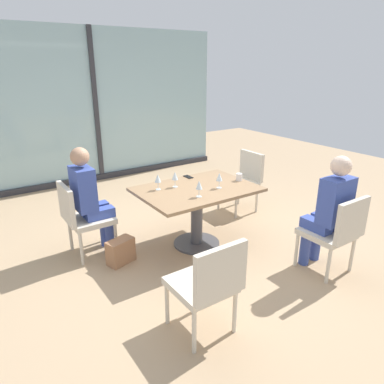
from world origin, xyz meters
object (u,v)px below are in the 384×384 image
at_px(dining_table_main, 197,202).
at_px(wine_glass_3, 219,177).
at_px(handbag_0, 121,251).
at_px(person_front_right, 329,208).
at_px(coffee_cup, 239,177).
at_px(chair_far_right, 243,178).
at_px(person_far_left, 90,196).
at_px(wine_glass_2, 175,176).
at_px(chair_front_right, 336,230).
at_px(wine_glass_0, 199,185).
at_px(cell_phone_on_table, 188,177).
at_px(chair_far_left, 82,215).
at_px(wine_glass_1, 158,179).
at_px(chair_front_left, 208,282).

height_order(dining_table_main, wine_glass_3, wine_glass_3).
xyz_separation_m(dining_table_main, handbag_0, (-0.94, 0.12, -0.42)).
xyz_separation_m(person_front_right, coffee_cup, (-0.22, 1.14, 0.08)).
distance_m(chair_far_right, person_far_left, 2.31).
relative_size(dining_table_main, wine_glass_2, 7.29).
bearing_deg(handbag_0, person_front_right, -53.39).
xyz_separation_m(chair_front_right, coffee_cup, (-0.22, 1.25, 0.28)).
xyz_separation_m(wine_glass_0, coffee_cup, (0.73, 0.18, -0.09)).
distance_m(dining_table_main, person_front_right, 1.46).
bearing_deg(cell_phone_on_table, person_front_right, -66.88).
bearing_deg(wine_glass_0, wine_glass_3, 16.13).
xyz_separation_m(chair_far_left, cell_phone_on_table, (1.35, -0.12, 0.24)).
height_order(person_far_left, wine_glass_1, person_far_left).
height_order(wine_glass_0, coffee_cup, wine_glass_0).
xyz_separation_m(person_far_left, cell_phone_on_table, (1.24, -0.12, 0.03)).
bearing_deg(person_front_right, dining_table_main, 124.02).
distance_m(chair_front_right, person_front_right, 0.23).
relative_size(chair_far_right, handbag_0, 2.90).
relative_size(chair_far_right, person_far_left, 0.69).
xyz_separation_m(person_front_right, wine_glass_2, (-1.00, 1.37, 0.16)).
relative_size(chair_far_left, chair_front_right, 1.00).
height_order(wine_glass_3, coffee_cup, wine_glass_3).
height_order(wine_glass_3, cell_phone_on_table, wine_glass_3).
distance_m(dining_table_main, chair_front_right, 1.54).
height_order(chair_far_left, wine_glass_1, wine_glass_1).
height_order(person_far_left, handbag_0, person_far_left).
distance_m(wine_glass_1, cell_phone_on_table, 0.59).
height_order(chair_far_right, person_front_right, person_front_right).
distance_m(person_front_right, wine_glass_1, 1.86).
bearing_deg(cell_phone_on_table, dining_table_main, -109.51).
xyz_separation_m(chair_front_right, handbag_0, (-1.75, 1.43, -0.36)).
relative_size(dining_table_main, chair_far_right, 1.55).
relative_size(chair_front_left, cell_phone_on_table, 6.04).
bearing_deg(chair_front_right, wine_glass_0, 132.03).
bearing_deg(coffee_cup, cell_phone_on_table, 133.36).
bearing_deg(dining_table_main, handbag_0, 172.73).
xyz_separation_m(chair_far_right, wine_glass_0, (-1.35, -0.77, 0.37)).
relative_size(chair_front_right, person_far_left, 0.69).
height_order(dining_table_main, person_front_right, person_front_right).
bearing_deg(wine_glass_2, wine_glass_3, -38.48).
relative_size(wine_glass_2, coffee_cup, 2.06).
distance_m(chair_front_left, handbag_0, 1.48).
xyz_separation_m(dining_table_main, wine_glass_1, (-0.40, 0.20, 0.30)).
xyz_separation_m(chair_front_right, wine_glass_0, (-0.96, 1.06, 0.37)).
distance_m(chair_front_left, wine_glass_2, 1.65).
relative_size(wine_glass_1, coffee_cup, 2.06).
distance_m(wine_glass_3, handbag_0, 1.38).
relative_size(dining_table_main, chair_front_right, 1.55).
bearing_deg(person_far_left, handbag_0, -68.63).
xyz_separation_m(dining_table_main, wine_glass_0, (-0.15, -0.25, 0.30)).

